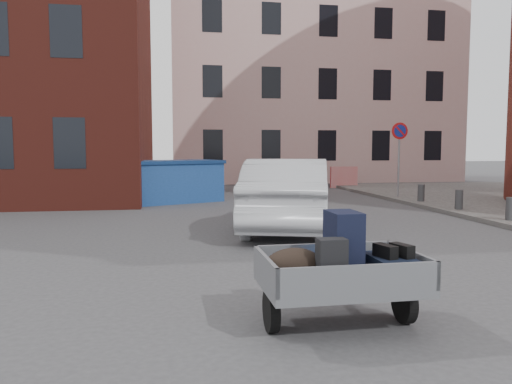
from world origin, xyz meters
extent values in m
plane|color=#38383A|center=(0.00, 0.00, 0.00)|extent=(120.00, 120.00, 0.00)
cube|color=#D3A8A3|center=(6.00, 22.00, 7.00)|extent=(16.00, 8.00, 14.00)
cylinder|color=gray|center=(6.00, 9.50, 1.42)|extent=(0.07, 0.07, 2.60)
cylinder|color=red|center=(6.00, 9.48, 2.47)|extent=(0.60, 0.03, 0.60)
cylinder|color=navy|center=(6.00, 9.46, 2.47)|extent=(0.44, 0.03, 0.44)
cylinder|color=#3A3A3D|center=(6.00, 3.40, 0.40)|extent=(0.22, 0.22, 0.55)
cylinder|color=#3A3A3D|center=(6.00, 5.60, 0.40)|extent=(0.22, 0.22, 0.55)
cylinder|color=#3A3A3D|center=(6.00, 7.80, 0.40)|extent=(0.22, 0.22, 0.55)
cube|color=red|center=(2.50, 15.00, 0.50)|extent=(1.30, 0.18, 1.00)
cube|color=red|center=(4.20, 15.00, 0.50)|extent=(1.30, 0.18, 1.00)
cube|color=red|center=(5.90, 15.00, 0.50)|extent=(1.30, 0.18, 1.00)
cylinder|color=black|center=(-1.07, -2.56, 0.22)|extent=(0.11, 0.44, 0.44)
cylinder|color=black|center=(0.37, -2.54, 0.22)|extent=(0.11, 0.44, 0.44)
cube|color=slate|center=(-0.35, -2.55, 0.46)|extent=(1.62, 1.13, 0.08)
cube|color=slate|center=(-1.13, -2.56, 0.64)|extent=(0.06, 1.10, 0.28)
cube|color=slate|center=(0.43, -2.54, 0.64)|extent=(0.06, 1.10, 0.28)
cube|color=slate|center=(-0.36, -2.02, 0.64)|extent=(1.60, 0.07, 0.28)
cube|color=slate|center=(-0.34, -3.08, 0.64)|extent=(1.60, 0.07, 0.28)
cube|color=slate|center=(-0.36, -1.65, 0.40)|extent=(0.09, 0.70, 0.06)
cube|color=black|center=(-0.30, -2.50, 0.85)|extent=(0.31, 0.45, 0.70)
cube|color=black|center=(0.15, -2.64, 0.62)|extent=(0.41, 0.61, 0.25)
ellipsoid|color=black|center=(-0.85, -2.61, 0.68)|extent=(0.61, 0.37, 0.36)
cube|color=black|center=(-0.52, -2.80, 0.74)|extent=(0.28, 0.18, 0.48)
ellipsoid|color=blue|center=(-0.40, -2.20, 0.62)|extent=(0.36, 0.31, 0.24)
cube|color=black|center=(0.07, -2.69, 0.81)|extent=(0.18, 0.29, 0.13)
cube|color=black|center=(0.25, -2.69, 0.81)|extent=(0.18, 0.29, 0.13)
cube|color=#1E4792|center=(-2.12, 10.00, 0.66)|extent=(3.71, 2.89, 1.33)
cube|color=navy|center=(-2.12, 10.00, 1.38)|extent=(3.85, 3.03, 0.11)
imported|color=#AFB1B7|center=(0.53, 3.64, 0.81)|extent=(2.99, 5.18, 1.61)
camera|label=1|loc=(-2.03, -7.36, 1.85)|focal=35.00mm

